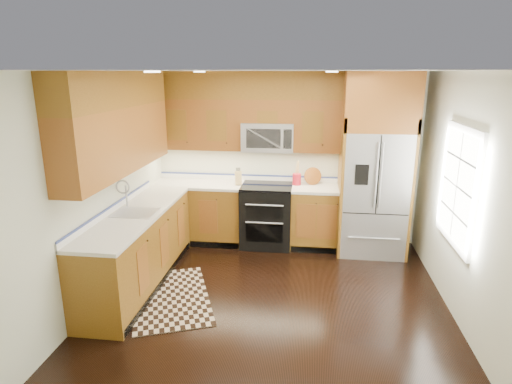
# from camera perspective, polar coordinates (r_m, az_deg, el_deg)

# --- Properties ---
(ground) EXTENTS (4.00, 4.00, 0.00)m
(ground) POSITION_cam_1_polar(r_m,az_deg,el_deg) (5.20, 2.22, -14.14)
(ground) COLOR black
(ground) RESTS_ON ground
(wall_back) EXTENTS (4.00, 0.02, 2.60)m
(wall_back) POSITION_cam_1_polar(r_m,az_deg,el_deg) (6.63, 3.94, 4.50)
(wall_back) COLOR silver
(wall_back) RESTS_ON ground
(wall_left) EXTENTS (0.02, 4.00, 2.60)m
(wall_left) POSITION_cam_1_polar(r_m,az_deg,el_deg) (5.25, -19.92, 0.56)
(wall_left) COLOR silver
(wall_left) RESTS_ON ground
(wall_right) EXTENTS (0.02, 4.00, 2.60)m
(wall_right) POSITION_cam_1_polar(r_m,az_deg,el_deg) (4.94, 26.15, -1.03)
(wall_right) COLOR silver
(wall_right) RESTS_ON ground
(window) EXTENTS (0.04, 1.10, 1.30)m
(window) POSITION_cam_1_polar(r_m,az_deg,el_deg) (5.09, 25.36, 0.70)
(window) COLOR white
(window) RESTS_ON ground
(base_cabinets) EXTENTS (2.85, 3.00, 0.90)m
(base_cabinets) POSITION_cam_1_polar(r_m,az_deg,el_deg) (6.02, -8.72, -5.26)
(base_cabinets) COLOR brown
(base_cabinets) RESTS_ON ground
(countertop) EXTENTS (2.86, 3.01, 0.04)m
(countertop) POSITION_cam_1_polar(r_m,az_deg,el_deg) (5.94, -7.29, -0.70)
(countertop) COLOR beige
(countertop) RESTS_ON base_cabinets
(upper_cabinets) EXTENTS (2.85, 3.00, 1.15)m
(upper_cabinets) POSITION_cam_1_polar(r_m,az_deg,el_deg) (5.82, -8.08, 10.02)
(upper_cabinets) COLOR brown
(upper_cabinets) RESTS_ON ground
(range) EXTENTS (0.76, 0.67, 0.95)m
(range) POSITION_cam_1_polar(r_m,az_deg,el_deg) (6.55, 1.43, -3.15)
(range) COLOR black
(range) RESTS_ON ground
(microwave) EXTENTS (0.76, 0.40, 0.42)m
(microwave) POSITION_cam_1_polar(r_m,az_deg,el_deg) (6.39, 1.62, 7.38)
(microwave) COLOR #B2B2B7
(microwave) RESTS_ON ground
(refrigerator) EXTENTS (0.98, 0.75, 2.60)m
(refrigerator) POSITION_cam_1_polar(r_m,az_deg,el_deg) (6.32, 15.58, 3.43)
(refrigerator) COLOR #B2B2B7
(refrigerator) RESTS_ON ground
(sink_faucet) EXTENTS (0.54, 0.44, 0.37)m
(sink_faucet) POSITION_cam_1_polar(r_m,az_deg,el_deg) (5.42, -16.04, -2.03)
(sink_faucet) COLOR #B2B2B7
(sink_faucet) RESTS_ON countertop
(rug) EXTENTS (1.33, 1.65, 0.01)m
(rug) POSITION_cam_1_polar(r_m,az_deg,el_deg) (5.33, -11.24, -13.60)
(rug) COLOR black
(rug) RESTS_ON ground
(knife_block) EXTENTS (0.12, 0.15, 0.26)m
(knife_block) POSITION_cam_1_polar(r_m,az_deg,el_deg) (6.47, -2.38, 1.94)
(knife_block) COLOR tan
(knife_block) RESTS_ON countertop
(utensil_crock) EXTENTS (0.15, 0.15, 0.36)m
(utensil_crock) POSITION_cam_1_polar(r_m,az_deg,el_deg) (6.47, 5.46, 2.05)
(utensil_crock) COLOR #B21525
(utensil_crock) RESTS_ON countertop
(cutting_board) EXTENTS (0.35, 0.35, 0.02)m
(cutting_board) POSITION_cam_1_polar(r_m,az_deg,el_deg) (6.54, 7.53, 1.07)
(cutting_board) COLOR brown
(cutting_board) RESTS_ON countertop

